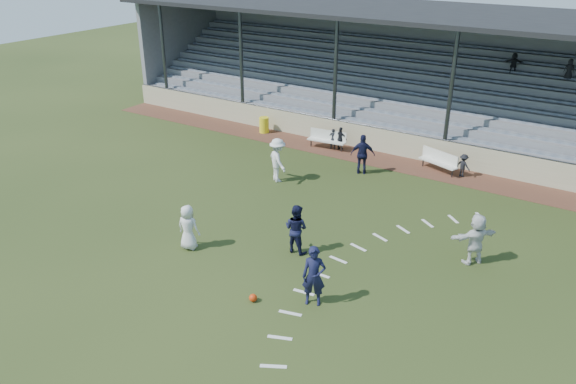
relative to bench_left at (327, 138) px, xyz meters
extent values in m
plane|color=#2A3716|center=(2.71, -10.47, -0.58)|extent=(90.00, 90.00, 0.00)
cube|color=#4F2C1F|center=(2.71, 0.03, -0.57)|extent=(34.00, 2.00, 0.02)
cube|color=#B4AC8A|center=(2.71, 1.08, 0.02)|extent=(34.00, 0.18, 1.20)
cube|color=silver|center=(0.00, -0.12, -0.13)|extent=(2.03, 0.60, 0.06)
cube|color=silver|center=(0.00, 0.10, 0.12)|extent=(2.00, 0.27, 0.54)
cylinder|color=#32353A|center=(-0.85, -0.21, -0.36)|extent=(0.06, 0.06, 0.40)
cylinder|color=#32353A|center=(0.85, -0.04, -0.36)|extent=(0.06, 0.06, 0.40)
cube|color=silver|center=(5.85, 0.05, -0.13)|extent=(2.02, 1.06, 0.06)
cube|color=silver|center=(5.85, 0.27, 0.12)|extent=(1.90, 0.74, 0.54)
cylinder|color=#32353A|center=(5.05, 0.34, -0.36)|extent=(0.06, 0.06, 0.40)
cylinder|color=#32353A|center=(6.64, -0.24, -0.36)|extent=(0.06, 0.06, 0.40)
cylinder|color=yellow|center=(-4.22, 0.35, -0.13)|extent=(0.54, 0.54, 0.86)
sphere|color=red|center=(4.57, -12.84, -0.46)|extent=(0.25, 0.25, 0.25)
imported|color=silver|center=(0.81, -11.48, 0.24)|extent=(0.89, 0.67, 1.66)
imported|color=black|center=(6.16, -11.93, 0.38)|extent=(0.83, 0.72, 1.93)
imported|color=black|center=(4.10, -9.62, 0.31)|extent=(0.88, 0.69, 1.79)
imported|color=silver|center=(0.15, -4.84, 0.41)|extent=(1.49, 1.33, 2.00)
imported|color=black|center=(2.95, -2.00, 0.35)|extent=(1.19, 0.86, 1.88)
imported|color=silver|center=(9.53, -7.01, 0.32)|extent=(1.51, 1.62, 1.81)
imported|color=black|center=(0.25, 0.14, -0.03)|extent=(0.45, 0.37, 1.07)
imported|color=black|center=(0.66, 0.19, 0.03)|extent=(0.71, 0.31, 1.20)
imported|color=black|center=(7.00, 0.11, -0.03)|extent=(0.78, 0.59, 1.08)
cube|color=gray|center=(2.71, 1.63, 0.02)|extent=(34.00, 0.80, 1.20)
cube|color=slate|center=(2.71, 1.73, 0.67)|extent=(33.00, 0.28, 0.10)
cube|color=gray|center=(2.71, 2.43, 0.22)|extent=(34.00, 0.80, 1.60)
cube|color=slate|center=(2.71, 2.53, 1.07)|extent=(33.00, 0.28, 0.10)
cube|color=gray|center=(2.71, 3.23, 0.42)|extent=(34.00, 0.80, 2.00)
cube|color=slate|center=(2.71, 3.33, 1.47)|extent=(33.00, 0.28, 0.10)
cube|color=gray|center=(2.71, 4.03, 0.62)|extent=(34.00, 0.80, 2.40)
cube|color=slate|center=(2.71, 4.13, 1.87)|extent=(33.00, 0.28, 0.10)
cube|color=gray|center=(2.71, 4.83, 0.82)|extent=(34.00, 0.80, 2.80)
cube|color=slate|center=(2.71, 4.93, 2.27)|extent=(33.00, 0.28, 0.10)
cube|color=gray|center=(2.71, 5.63, 1.02)|extent=(34.00, 0.80, 3.20)
cube|color=slate|center=(2.71, 5.73, 2.67)|extent=(33.00, 0.28, 0.10)
cube|color=gray|center=(2.71, 6.43, 1.22)|extent=(34.00, 0.80, 3.60)
cube|color=slate|center=(2.71, 6.53, 3.07)|extent=(33.00, 0.28, 0.10)
cube|color=gray|center=(2.71, 7.23, 1.42)|extent=(34.00, 0.80, 4.00)
cube|color=slate|center=(2.71, 7.33, 3.47)|extent=(33.00, 0.28, 0.10)
cube|color=gray|center=(2.71, 8.03, 1.62)|extent=(34.00, 0.80, 4.40)
cube|color=slate|center=(2.71, 8.13, 3.87)|extent=(33.00, 0.28, 0.10)
cube|color=gray|center=(2.71, 8.63, 2.62)|extent=(34.00, 0.40, 6.40)
cube|color=gray|center=(-14.14, 5.03, 2.62)|extent=(0.30, 7.80, 6.40)
cube|color=black|center=(2.71, 4.73, 5.92)|extent=(34.60, 9.00, 0.22)
cylinder|color=#32353A|center=(-12.29, 1.18, 2.67)|extent=(0.20, 0.20, 6.50)
cylinder|color=#32353A|center=(-6.29, 1.18, 2.67)|extent=(0.20, 0.20, 6.50)
cylinder|color=#32353A|center=(-0.29, 1.18, 2.67)|extent=(0.20, 0.20, 6.50)
cylinder|color=#32353A|center=(5.71, 1.18, 2.67)|extent=(0.20, 0.20, 6.50)
cylinder|color=#32353A|center=(2.71, 1.08, 0.67)|extent=(34.00, 0.05, 0.05)
imported|color=black|center=(9.85, 6.47, 3.52)|extent=(0.53, 0.39, 1.00)
imported|color=black|center=(7.22, 6.47, 3.53)|extent=(0.99, 0.49, 1.02)
cube|color=silver|center=(8.83, -3.47, -0.58)|extent=(0.54, 0.61, 0.01)
cube|color=silver|center=(8.00, -4.25, -0.58)|extent=(0.59, 0.56, 0.01)
cube|color=silver|center=(7.28, -5.13, -0.58)|extent=(0.64, 0.51, 0.01)
cube|color=silver|center=(6.67, -6.10, -0.58)|extent=(0.67, 0.44, 0.01)
cube|color=silver|center=(6.19, -7.13, -0.58)|extent=(0.70, 0.37, 0.01)
cube|color=silver|center=(5.84, -8.22, -0.58)|extent=(0.71, 0.29, 0.01)
cube|color=silver|center=(5.63, -9.34, -0.58)|extent=(0.71, 0.21, 0.01)
cube|color=silver|center=(5.56, -10.47, -0.58)|extent=(0.70, 0.12, 0.01)
cube|color=silver|center=(5.63, -11.61, -0.58)|extent=(0.71, 0.21, 0.01)
cube|color=silver|center=(5.84, -12.73, -0.58)|extent=(0.71, 0.29, 0.01)
cube|color=silver|center=(6.19, -13.82, -0.58)|extent=(0.70, 0.37, 0.01)
cube|color=silver|center=(6.67, -14.85, -0.58)|extent=(0.67, 0.44, 0.01)
camera|label=1|loc=(13.06, -24.10, 9.59)|focal=35.00mm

